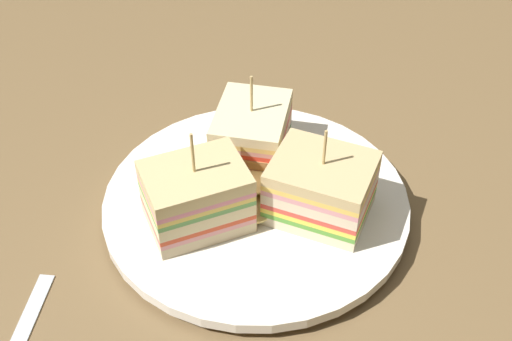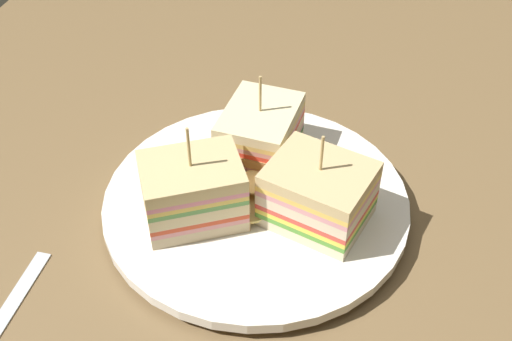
% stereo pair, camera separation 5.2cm
% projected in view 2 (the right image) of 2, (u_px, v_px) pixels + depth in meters
% --- Properties ---
extents(ground_plane, '(1.09, 0.83, 0.02)m').
position_uv_depth(ground_plane, '(256.00, 219.00, 0.56)').
color(ground_plane, brown).
extents(plate, '(0.26, 0.26, 0.02)m').
position_uv_depth(plate, '(256.00, 203.00, 0.54)').
color(plate, white).
rests_on(plate, ground_plane).
extents(sandwich_wedge_0, '(0.08, 0.09, 0.09)m').
position_uv_depth(sandwich_wedge_0, '(317.00, 194.00, 0.50)').
color(sandwich_wedge_0, beige).
rests_on(sandwich_wedge_0, plate).
extents(sandwich_wedge_1, '(0.08, 0.07, 0.09)m').
position_uv_depth(sandwich_wedge_1, '(260.00, 134.00, 0.56)').
color(sandwich_wedge_1, beige).
rests_on(sandwich_wedge_1, plate).
extents(sandwich_wedge_2, '(0.09, 0.10, 0.09)m').
position_uv_depth(sandwich_wedge_2, '(193.00, 191.00, 0.50)').
color(sandwich_wedge_2, beige).
rests_on(sandwich_wedge_2, plate).
extents(chip_pile, '(0.07, 0.06, 0.02)m').
position_uv_depth(chip_pile, '(253.00, 201.00, 0.52)').
color(chip_pile, '#E3C874').
rests_on(chip_pile, plate).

